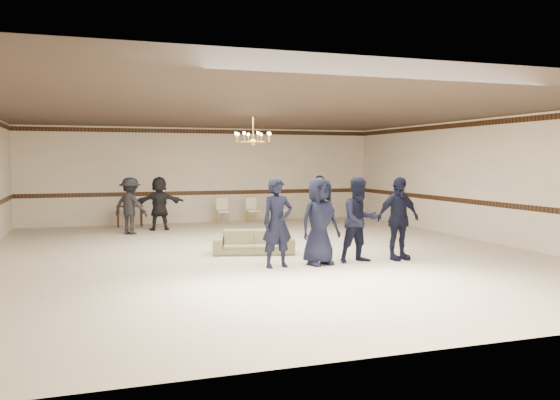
# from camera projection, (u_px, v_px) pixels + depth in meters

# --- Properties ---
(room) EXTENTS (12.01, 14.01, 3.21)m
(room) POSITION_uv_depth(u_px,v_px,m) (265.00, 183.00, 13.03)
(room) COLOR beige
(room) RESTS_ON ground
(chair_rail) EXTENTS (12.00, 0.02, 0.14)m
(chair_rail) POSITION_uv_depth(u_px,v_px,m) (205.00, 193.00, 19.67)
(chair_rail) COLOR #382110
(chair_rail) RESTS_ON wall_back
(crown_molding) EXTENTS (12.00, 0.02, 0.14)m
(crown_molding) POSITION_uv_depth(u_px,v_px,m) (204.00, 131.00, 19.53)
(crown_molding) COLOR #382110
(crown_molding) RESTS_ON wall_back
(chandelier) EXTENTS (0.94, 0.94, 0.89)m
(chandelier) POSITION_uv_depth(u_px,v_px,m) (253.00, 129.00, 13.89)
(chandelier) COLOR gold
(chandelier) RESTS_ON ceiling
(boy_a) EXTENTS (0.69, 0.50, 1.77)m
(boy_a) POSITION_uv_depth(u_px,v_px,m) (277.00, 223.00, 11.39)
(boy_a) COLOR black
(boy_a) RESTS_ON floor
(boy_b) EXTENTS (0.95, 0.71, 1.77)m
(boy_b) POSITION_uv_depth(u_px,v_px,m) (320.00, 221.00, 11.67)
(boy_b) COLOR black
(boy_b) RESTS_ON floor
(boy_c) EXTENTS (0.91, 0.74, 1.77)m
(boy_c) POSITION_uv_depth(u_px,v_px,m) (360.00, 220.00, 11.96)
(boy_c) COLOR black
(boy_c) RESTS_ON floor
(boy_d) EXTENTS (1.08, 0.55, 1.77)m
(boy_d) POSITION_uv_depth(u_px,v_px,m) (398.00, 218.00, 12.25)
(boy_d) COLOR black
(boy_d) RESTS_ON floor
(settee) EXTENTS (1.95, 1.16, 0.53)m
(settee) POSITION_uv_depth(u_px,v_px,m) (254.00, 242.00, 13.08)
(settee) COLOR #7C7452
(settee) RESTS_ON floor
(adult_left) EXTENTS (1.19, 1.14, 1.62)m
(adult_left) POSITION_uv_depth(u_px,v_px,m) (130.00, 206.00, 16.47)
(adult_left) COLOR black
(adult_left) RESTS_ON floor
(adult_mid) EXTENTS (1.52, 0.53, 1.62)m
(adult_mid) POSITION_uv_depth(u_px,v_px,m) (159.00, 203.00, 17.42)
(adult_mid) COLOR black
(adult_mid) RESTS_ON floor
(adult_right) EXTENTS (0.60, 0.40, 1.62)m
(adult_right) POSITION_uv_depth(u_px,v_px,m) (321.00, 200.00, 18.67)
(adult_right) COLOR black
(adult_right) RESTS_ON floor
(banquet_chair_left) EXTENTS (0.45, 0.45, 0.86)m
(banquet_chair_left) POSITION_uv_depth(u_px,v_px,m) (223.00, 211.00, 19.13)
(banquet_chair_left) COLOR beige
(banquet_chair_left) RESTS_ON floor
(banquet_chair_mid) EXTENTS (0.45, 0.45, 0.86)m
(banquet_chair_mid) POSITION_uv_depth(u_px,v_px,m) (252.00, 210.00, 19.45)
(banquet_chair_mid) COLOR beige
(banquet_chair_mid) RESTS_ON floor
(banquet_chair_right) EXTENTS (0.43, 0.43, 0.86)m
(banquet_chair_right) POSITION_uv_depth(u_px,v_px,m) (281.00, 209.00, 19.77)
(banquet_chair_right) COLOR beige
(banquet_chair_right) RESTS_ON floor
(console_table) EXTENTS (0.82, 0.37, 0.68)m
(console_table) POSITION_uv_depth(u_px,v_px,m) (130.00, 216.00, 18.37)
(console_table) COLOR #351F11
(console_table) RESTS_ON floor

